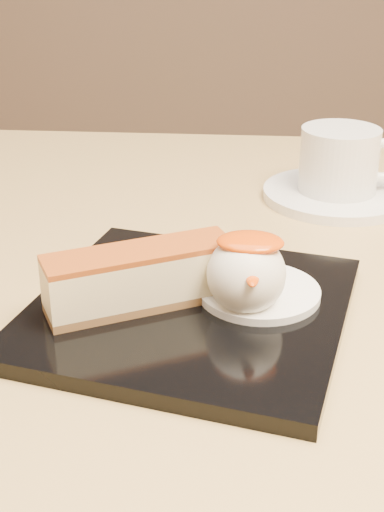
# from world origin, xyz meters

# --- Properties ---
(table) EXTENTS (0.80, 0.80, 0.72)m
(table) POSITION_xyz_m (0.00, 0.00, 0.56)
(table) COLOR black
(table) RESTS_ON ground
(dessert_plate) EXTENTS (0.26, 0.26, 0.01)m
(dessert_plate) POSITION_xyz_m (-0.05, -0.08, 0.73)
(dessert_plate) COLOR black
(dessert_plate) RESTS_ON table
(cheesecake) EXTENTS (0.14, 0.09, 0.04)m
(cheesecake) POSITION_xyz_m (-0.09, -0.09, 0.75)
(cheesecake) COLOR brown
(cheesecake) RESTS_ON dessert_plate
(cream_smear) EXTENTS (0.09, 0.09, 0.01)m
(cream_smear) POSITION_xyz_m (-0.00, -0.07, 0.73)
(cream_smear) COLOR white
(cream_smear) RESTS_ON dessert_plate
(ice_cream_scoop) EXTENTS (0.06, 0.06, 0.06)m
(ice_cream_scoop) POSITION_xyz_m (-0.01, -0.09, 0.76)
(ice_cream_scoop) COLOR white
(ice_cream_scoop) RESTS_ON cream_smear
(mango_sauce) EXTENTS (0.05, 0.04, 0.01)m
(mango_sauce) POSITION_xyz_m (-0.01, -0.09, 0.78)
(mango_sauce) COLOR #DF4607
(mango_sauce) RESTS_ON ice_cream_scoop
(mint_sprig) EXTENTS (0.03, 0.02, 0.00)m
(mint_sprig) POSITION_xyz_m (-0.03, -0.04, 0.74)
(mint_sprig) COLOR #2A823B
(mint_sprig) RESTS_ON cream_smear
(saucer) EXTENTS (0.15, 0.15, 0.01)m
(saucer) POSITION_xyz_m (0.08, 0.17, 0.72)
(saucer) COLOR white
(saucer) RESTS_ON table
(coffee_cup) EXTENTS (0.11, 0.08, 0.06)m
(coffee_cup) POSITION_xyz_m (0.08, 0.17, 0.76)
(coffee_cup) COLOR white
(coffee_cup) RESTS_ON saucer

